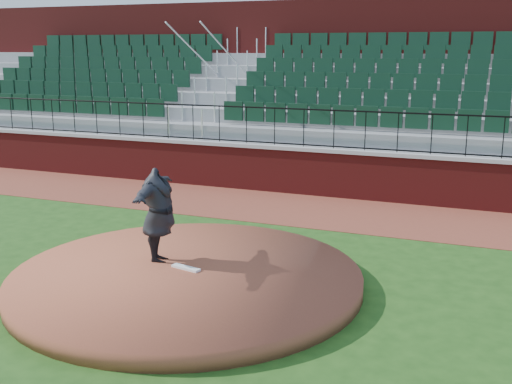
# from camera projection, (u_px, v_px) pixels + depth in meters

# --- Properties ---
(ground) EXTENTS (90.00, 90.00, 0.00)m
(ground) POSITION_uv_depth(u_px,v_px,m) (223.00, 286.00, 10.41)
(ground) COLOR #1E4814
(ground) RESTS_ON ground
(warning_track) EXTENTS (34.00, 3.20, 0.01)m
(warning_track) POSITION_uv_depth(u_px,v_px,m) (315.00, 210.00, 15.29)
(warning_track) COLOR brown
(warning_track) RESTS_ON ground
(field_wall) EXTENTS (34.00, 0.35, 1.20)m
(field_wall) POSITION_uv_depth(u_px,v_px,m) (333.00, 174.00, 16.60)
(field_wall) COLOR maroon
(field_wall) RESTS_ON ground
(wall_cap) EXTENTS (34.00, 0.45, 0.10)m
(wall_cap) POSITION_uv_depth(u_px,v_px,m) (333.00, 150.00, 16.46)
(wall_cap) COLOR #B7B7B7
(wall_cap) RESTS_ON field_wall
(wall_railing) EXTENTS (34.00, 0.05, 1.00)m
(wall_railing) POSITION_uv_depth(u_px,v_px,m) (334.00, 129.00, 16.33)
(wall_railing) COLOR black
(wall_railing) RESTS_ON wall_cap
(seating_stands) EXTENTS (34.00, 5.10, 4.60)m
(seating_stands) POSITION_uv_depth(u_px,v_px,m) (358.00, 102.00, 18.68)
(seating_stands) COLOR gray
(seating_stands) RESTS_ON ground
(concourse_wall) EXTENTS (34.00, 0.50, 5.50)m
(concourse_wall) POSITION_uv_depth(u_px,v_px,m) (377.00, 82.00, 21.11)
(concourse_wall) COLOR maroon
(concourse_wall) RESTS_ON ground
(pitchers_mound) EXTENTS (5.85, 5.85, 0.25)m
(pitchers_mound) POSITION_uv_depth(u_px,v_px,m) (187.00, 278.00, 10.43)
(pitchers_mound) COLOR brown
(pitchers_mound) RESTS_ON ground
(pitching_rubber) EXTENTS (0.56, 0.25, 0.04)m
(pitching_rubber) POSITION_uv_depth(u_px,v_px,m) (186.00, 268.00, 10.51)
(pitching_rubber) COLOR white
(pitching_rubber) RESTS_ON pitchers_mound
(pitcher) EXTENTS (1.10, 2.11, 1.66)m
(pitcher) POSITION_uv_depth(u_px,v_px,m) (158.00, 215.00, 10.75)
(pitcher) COLOR black
(pitcher) RESTS_ON pitchers_mound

